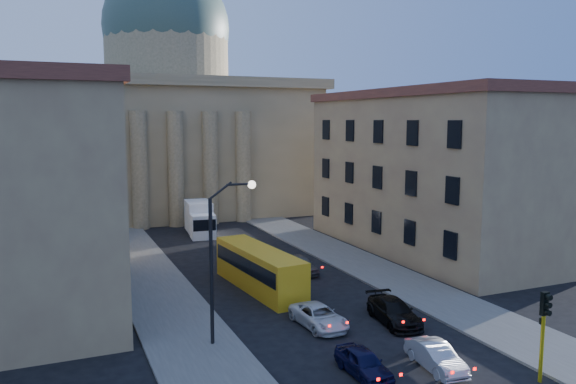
% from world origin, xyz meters
% --- Properties ---
extents(ground, '(200.00, 200.00, 0.00)m').
position_xyz_m(ground, '(0.00, 0.00, 0.00)').
color(ground, black).
rests_on(ground, ground).
extents(sidewalk_left, '(5.00, 60.00, 0.15)m').
position_xyz_m(sidewalk_left, '(-8.50, 18.00, 0.07)').
color(sidewalk_left, '#5C5954').
rests_on(sidewalk_left, ground).
extents(sidewalk_right, '(5.00, 60.00, 0.15)m').
position_xyz_m(sidewalk_right, '(8.50, 18.00, 0.07)').
color(sidewalk_right, '#5C5954').
rests_on(sidewalk_right, ground).
extents(church, '(68.02, 28.76, 36.60)m').
position_xyz_m(church, '(0.00, 55.47, 11.88)').
color(church, '#756748').
rests_on(church, ground).
extents(building_left, '(11.60, 26.60, 14.70)m').
position_xyz_m(building_left, '(-17.00, 22.00, 7.42)').
color(building_left, tan).
rests_on(building_left, ground).
extents(building_right, '(11.60, 26.60, 14.70)m').
position_xyz_m(building_right, '(17.00, 22.00, 7.42)').
color(building_right, tan).
rests_on(building_right, ground).
extents(traffic_light, '(0.34, 0.29, 4.30)m').
position_xyz_m(traffic_light, '(5.30, -2.00, 2.59)').
color(traffic_light, gold).
rests_on(traffic_light, ground).
extents(street_lamp, '(2.62, 0.44, 8.83)m').
position_xyz_m(street_lamp, '(-6.97, 8.00, 5.29)').
color(street_lamp, black).
rests_on(street_lamp, ground).
extents(car_left_near, '(1.50, 3.72, 1.27)m').
position_xyz_m(car_left_near, '(-1.88, 1.78, 0.63)').
color(car_left_near, black).
rests_on(car_left_near, ground).
extents(car_right_near, '(1.69, 3.96, 1.27)m').
position_xyz_m(car_right_near, '(1.70, 1.00, 0.64)').
color(car_right_near, '#A5A8AC').
rests_on(car_right_near, ground).
extents(car_left_mid, '(2.32, 4.59, 1.24)m').
position_xyz_m(car_left_mid, '(-1.02, 8.28, 0.62)').
color(car_left_mid, silver).
rests_on(car_left_mid, ground).
extents(car_right_mid, '(2.56, 5.01, 1.39)m').
position_xyz_m(car_right_mid, '(3.37, 7.09, 0.70)').
color(car_right_mid, black).
rests_on(car_right_mid, ground).
extents(car_right_far, '(1.82, 4.24, 1.43)m').
position_xyz_m(car_right_far, '(2.72, 19.25, 0.71)').
color(car_right_far, '#535358').
rests_on(car_right_far, ground).
extents(car_right_distant, '(1.84, 4.32, 1.38)m').
position_xyz_m(car_right_distant, '(0.80, 24.00, 0.69)').
color(car_right_distant, black).
rests_on(car_right_distant, ground).
extents(city_bus, '(3.33, 10.60, 2.94)m').
position_xyz_m(city_bus, '(-1.69, 16.56, 1.58)').
color(city_bus, yellow).
rests_on(city_bus, ground).
extents(box_truck, '(3.04, 6.44, 3.42)m').
position_xyz_m(box_truck, '(-0.79, 37.07, 1.62)').
color(box_truck, white).
rests_on(box_truck, ground).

